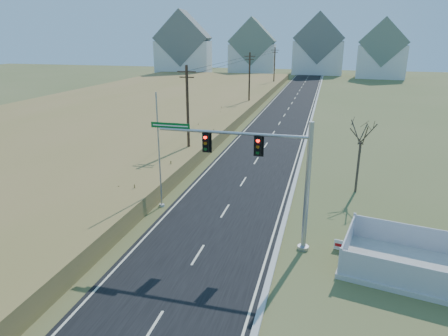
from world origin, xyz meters
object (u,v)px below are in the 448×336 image
at_px(fence_enclosure, 413,266).
at_px(open_sign, 338,245).
at_px(traffic_signal_mast, 273,172).
at_px(flagpole, 160,163).
at_px(bare_tree, 362,131).

relative_size(fence_enclosure, open_sign, 12.79).
xyz_separation_m(traffic_signal_mast, flagpole, (-8.26, 3.55, -1.28)).
xyz_separation_m(traffic_signal_mast, open_sign, (3.81, 0.42, -4.18)).
distance_m(open_sign, bare_tree, 10.62).
relative_size(traffic_signal_mast, flagpole, 1.15).
bearing_deg(bare_tree, flagpole, -154.60).
bearing_deg(open_sign, flagpole, 176.47).
bearing_deg(open_sign, fence_enclosure, -8.56).
relative_size(open_sign, bare_tree, 0.10).
height_order(fence_enclosure, bare_tree, bare_tree).
height_order(traffic_signal_mast, flagpole, flagpole).
bearing_deg(bare_tree, open_sign, -98.29).
xyz_separation_m(flagpole, bare_tree, (13.46, 6.39, 1.61)).
relative_size(flagpole, bare_tree, 1.35).
height_order(open_sign, bare_tree, bare_tree).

